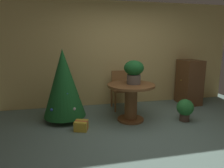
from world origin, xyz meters
TOP-DOWN VIEW (x-y plane):
  - ground_plane at (0.00, 0.00)m, footprint 6.60×6.60m
  - back_wall_panel at (0.00, 2.20)m, footprint 6.00×0.10m
  - round_dining_table at (-0.12, 0.93)m, footprint 0.97×0.97m
  - flower_vase at (-0.07, 0.96)m, footprint 0.40×0.40m
  - wooden_chair_far at (-0.12, 1.79)m, footprint 0.43×0.46m
  - holiday_tree at (-1.46, 1.25)m, footprint 0.86×0.86m
  - gift_box_gold at (-1.17, 0.66)m, footprint 0.29×0.28m
  - wooden_cabinet at (1.74, 1.76)m, footprint 0.49×0.63m
  - potted_plant at (0.96, 0.66)m, footprint 0.34×0.34m

SIDE VIEW (x-z plane):
  - ground_plane at x=0.00m, z-range 0.00..0.00m
  - gift_box_gold at x=-1.17m, z-range 0.00..0.18m
  - potted_plant at x=0.96m, z-range 0.03..0.49m
  - round_dining_table at x=-0.12m, z-range 0.11..0.89m
  - wooden_chair_far at x=-0.12m, z-range 0.07..0.98m
  - wooden_cabinet at x=1.74m, z-range 0.00..1.16m
  - holiday_tree at x=-1.46m, z-range 0.05..1.53m
  - flower_vase at x=-0.07m, z-range 0.81..1.29m
  - back_wall_panel at x=0.00m, z-range 0.00..2.60m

